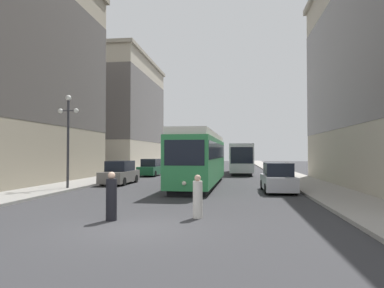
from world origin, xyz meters
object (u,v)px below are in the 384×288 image
(transit_bus, at_px, (240,157))
(streetcar, at_px, (201,157))
(pedestrian_crossing_far, at_px, (198,198))
(lamp_post_left_near, at_px, (68,128))
(parked_car_right_far, at_px, (278,178))
(parked_car_left_near, at_px, (120,173))
(pedestrian_crossing_near, at_px, (111,198))
(parked_car_left_mid, at_px, (151,168))

(transit_bus, bearing_deg, streetcar, -101.87)
(pedestrian_crossing_far, relative_size, lamp_post_left_near, 0.26)
(parked_car_right_far, bearing_deg, lamp_post_left_near, 1.84)
(parked_car_left_near, xyz_separation_m, pedestrian_crossing_near, (4.64, -14.34, -0.03))
(lamp_post_left_near, bearing_deg, pedestrian_crossing_far, -42.28)
(transit_bus, height_order, pedestrian_crossing_far, transit_bus)
(parked_car_left_near, bearing_deg, pedestrian_crossing_far, -59.68)
(parked_car_right_far, xyz_separation_m, pedestrian_crossing_near, (-7.01, -10.15, -0.03))
(parked_car_left_mid, distance_m, lamp_post_left_near, 15.20)
(parked_car_left_mid, relative_size, pedestrian_crossing_near, 2.62)
(streetcar, bearing_deg, lamp_post_left_near, -151.50)
(parked_car_left_near, height_order, pedestrian_crossing_near, parked_car_left_near)
(parked_car_left_near, bearing_deg, streetcar, -3.48)
(lamp_post_left_near, bearing_deg, parked_car_left_mid, 82.64)
(parked_car_left_near, relative_size, lamp_post_left_near, 0.79)
(streetcar, xyz_separation_m, pedestrian_crossing_near, (-1.81, -13.86, -1.29))
(transit_bus, relative_size, parked_car_right_far, 2.52)
(parked_car_right_far, relative_size, lamp_post_left_near, 0.75)
(parked_car_left_mid, bearing_deg, parked_car_left_near, -88.10)
(parked_car_right_far, bearing_deg, parked_car_left_near, -20.44)
(parked_car_right_far, height_order, pedestrian_crossing_far, parked_car_right_far)
(transit_bus, bearing_deg, pedestrian_crossing_near, -100.26)
(streetcar, height_order, parked_car_left_near, streetcar)
(pedestrian_crossing_far, bearing_deg, lamp_post_left_near, 159.45)
(parked_car_right_far, xyz_separation_m, pedestrian_crossing_far, (-3.99, -9.30, -0.09))
(transit_bus, distance_m, parked_car_left_near, 18.26)
(parked_car_left_near, height_order, parked_car_right_far, same)
(transit_bus, distance_m, lamp_post_left_near, 23.42)
(parked_car_left_mid, height_order, parked_car_right_far, same)
(parked_car_right_far, bearing_deg, parked_car_left_mid, -51.17)
(transit_bus, distance_m, parked_car_left_mid, 11.11)
(parked_car_right_far, bearing_deg, pedestrian_crossing_far, 66.08)
(streetcar, relative_size, parked_car_left_mid, 3.26)
(pedestrian_crossing_near, relative_size, lamp_post_left_near, 0.29)
(pedestrian_crossing_far, xyz_separation_m, lamp_post_left_near, (-9.57, 8.70, 3.36))
(transit_bus, relative_size, pedestrian_crossing_far, 7.16)
(streetcar, bearing_deg, pedestrian_crossing_far, -83.47)
(parked_car_right_far, height_order, pedestrian_crossing_near, parked_car_right_far)
(transit_bus, height_order, parked_car_right_far, transit_bus)
(pedestrian_crossing_near, bearing_deg, pedestrian_crossing_far, 163.66)
(transit_bus, relative_size, parked_car_left_near, 2.39)
(parked_car_left_mid, bearing_deg, parked_car_right_far, -48.57)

